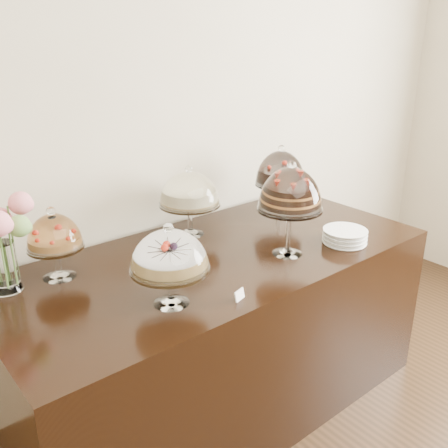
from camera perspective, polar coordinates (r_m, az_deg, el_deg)
wall_back at (r=2.80m, az=-6.30°, el=12.06°), size 5.00×0.04×3.00m
display_counter at (r=2.71m, az=-0.69°, el=-12.21°), size 2.20×1.00×0.90m
cake_stand_sugar_sponge at (r=1.98m, az=-6.26°, el=-3.46°), size 0.32×0.32×0.35m
cake_stand_choco_layer at (r=2.41m, az=7.59°, el=3.61°), size 0.32×0.32×0.48m
cake_stand_cheesecake at (r=2.66m, az=-3.98°, el=3.73°), size 0.33×0.33×0.39m
cake_stand_dark_choco at (r=2.95m, az=6.47°, el=6.02°), size 0.30×0.30×0.43m
cake_stand_fruit_tart at (r=2.31m, az=-18.84°, el=-1.22°), size 0.25×0.25×0.34m
plate_stack at (r=2.68m, az=13.65°, el=-1.37°), size 0.22×0.22×0.07m
price_card_left at (r=2.08m, az=1.78°, el=-8.10°), size 0.06×0.03×0.04m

